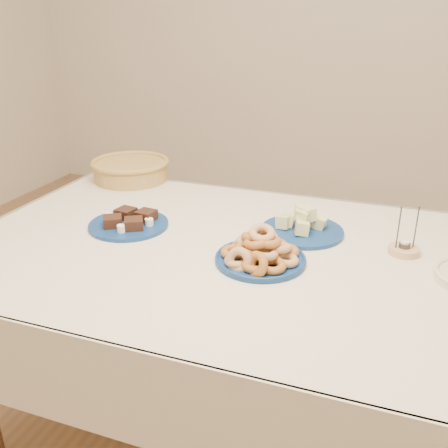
{
  "coord_description": "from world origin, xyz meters",
  "views": [
    {
      "loc": [
        0.46,
        -1.32,
        1.42
      ],
      "look_at": [
        0.0,
        -0.05,
        0.85
      ],
      "focal_mm": 40.0,
      "sensor_mm": 36.0,
      "label": 1
    }
  ],
  "objects_px": {
    "melon_plate": "(302,225)",
    "wicker_basket": "(131,169)",
    "dining_table": "(229,278)",
    "donut_platter": "(260,253)",
    "candle_holder": "(404,249)",
    "brownie_plate": "(129,223)"
  },
  "relations": [
    {
      "from": "brownie_plate",
      "to": "wicker_basket",
      "type": "distance_m",
      "value": 0.53
    },
    {
      "from": "dining_table",
      "to": "candle_holder",
      "type": "relative_size",
      "value": 11.27
    },
    {
      "from": "brownie_plate",
      "to": "wicker_basket",
      "type": "xyz_separation_m",
      "value": [
        -0.25,
        0.46,
        0.03
      ]
    },
    {
      "from": "dining_table",
      "to": "brownie_plate",
      "type": "height_order",
      "value": "brownie_plate"
    },
    {
      "from": "dining_table",
      "to": "donut_platter",
      "type": "xyz_separation_m",
      "value": [
        0.12,
        -0.06,
        0.14
      ]
    },
    {
      "from": "donut_platter",
      "to": "candle_holder",
      "type": "height_order",
      "value": "candle_holder"
    },
    {
      "from": "melon_plate",
      "to": "donut_platter",
      "type": "bearing_deg",
      "value": -105.33
    },
    {
      "from": "wicker_basket",
      "to": "candle_holder",
      "type": "distance_m",
      "value": 1.2
    },
    {
      "from": "brownie_plate",
      "to": "wicker_basket",
      "type": "bearing_deg",
      "value": 118.87
    },
    {
      "from": "melon_plate",
      "to": "brownie_plate",
      "type": "xyz_separation_m",
      "value": [
        -0.56,
        -0.15,
        -0.01
      ]
    },
    {
      "from": "brownie_plate",
      "to": "wicker_basket",
      "type": "height_order",
      "value": "wicker_basket"
    },
    {
      "from": "wicker_basket",
      "to": "candle_holder",
      "type": "height_order",
      "value": "candle_holder"
    },
    {
      "from": "wicker_basket",
      "to": "candle_holder",
      "type": "xyz_separation_m",
      "value": [
        1.14,
        -0.36,
        -0.03
      ]
    },
    {
      "from": "donut_platter",
      "to": "brownie_plate",
      "type": "distance_m",
      "value": 0.5
    },
    {
      "from": "melon_plate",
      "to": "wicker_basket",
      "type": "height_order",
      "value": "melon_plate"
    },
    {
      "from": "candle_holder",
      "to": "melon_plate",
      "type": "bearing_deg",
      "value": 171.25
    },
    {
      "from": "dining_table",
      "to": "candle_holder",
      "type": "height_order",
      "value": "candle_holder"
    },
    {
      "from": "dining_table",
      "to": "wicker_basket",
      "type": "distance_m",
      "value": 0.82
    },
    {
      "from": "brownie_plate",
      "to": "melon_plate",
      "type": "bearing_deg",
      "value": 14.92
    },
    {
      "from": "dining_table",
      "to": "candle_holder",
      "type": "bearing_deg",
      "value": 15.45
    },
    {
      "from": "dining_table",
      "to": "wicker_basket",
      "type": "height_order",
      "value": "wicker_basket"
    },
    {
      "from": "melon_plate",
      "to": "wicker_basket",
      "type": "distance_m",
      "value": 0.88
    }
  ]
}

